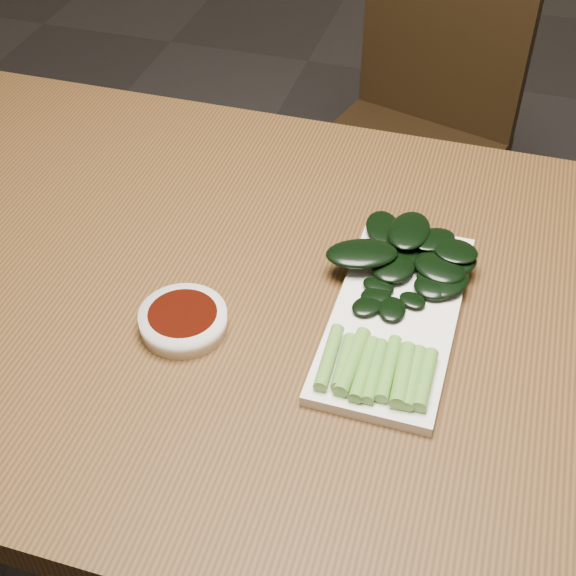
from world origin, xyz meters
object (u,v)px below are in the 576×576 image
at_px(table, 315,340).
at_px(serving_plate, 395,315).
at_px(chair_far, 415,125).
at_px(sauce_bowl, 183,320).
at_px(gai_lan, 402,284).

bearing_deg(table, serving_plate, -3.23).
relative_size(chair_far, sauce_bowl, 8.64).
bearing_deg(gai_lan, table, -162.74).
relative_size(table, serving_plate, 4.37).
relative_size(serving_plate, gai_lan, 0.97).
height_order(chair_far, serving_plate, chair_far).
relative_size(table, chair_far, 1.57).
bearing_deg(sauce_bowl, gai_lan, 27.38).
bearing_deg(serving_plate, sauce_bowl, -160.02).
height_order(table, gai_lan, gai_lan).
xyz_separation_m(sauce_bowl, gai_lan, (0.24, 0.12, 0.01)).
height_order(chair_far, gai_lan, chair_far).
distance_m(table, sauce_bowl, 0.18).
bearing_deg(sauce_bowl, table, 33.73).
bearing_deg(serving_plate, table, 176.77).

